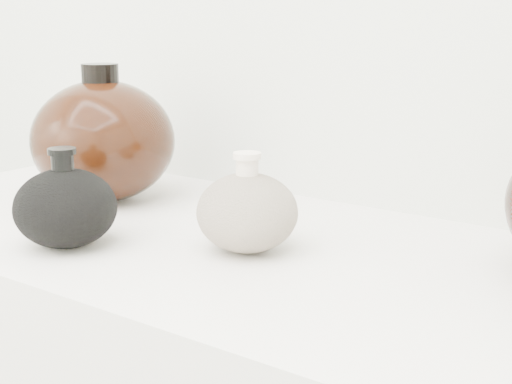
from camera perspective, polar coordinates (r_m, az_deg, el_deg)
The scene contains 3 objects.
black_gourd_vase at distance 0.90m, azimuth -15.00°, elevation -1.18°, with size 0.17×0.17×0.12m.
cream_gourd_vase at distance 0.86m, azimuth -0.70°, elevation -1.58°, with size 0.14×0.14×0.12m.
left_round_pot at distance 1.12m, azimuth -12.11°, elevation 4.07°, with size 0.24×0.24×0.21m.
Camera 1 is at (0.52, 0.26, 1.18)m, focal length 50.00 mm.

